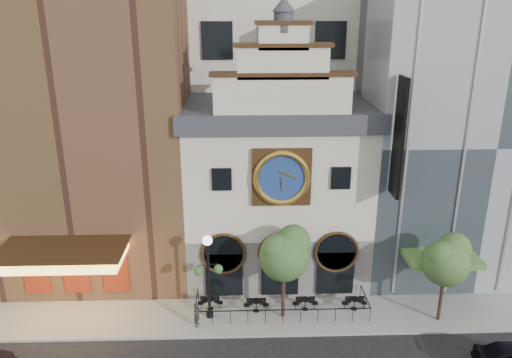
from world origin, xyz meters
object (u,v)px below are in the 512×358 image
(bistro_0, at_px, (210,303))
(bistro_1, at_px, (256,305))
(pedestrian, at_px, (197,314))
(tree_left, at_px, (285,253))
(bistro_3, at_px, (354,303))
(lamppost, at_px, (208,268))
(bistro_2, at_px, (305,303))
(tree_right, at_px, (447,259))

(bistro_0, height_order, bistro_1, same)
(pedestrian, distance_m, tree_left, 6.41)
(bistro_1, bearing_deg, bistro_3, -0.03)
(bistro_0, height_order, bistro_3, same)
(bistro_0, xyz_separation_m, tree_left, (4.57, -0.86, 3.89))
(bistro_1, bearing_deg, tree_left, -17.73)
(tree_left, bearing_deg, lamppost, 179.47)
(bistro_2, xyz_separation_m, lamppost, (-5.97, -0.57, 2.94))
(bistro_0, relative_size, bistro_3, 1.00)
(bistro_0, relative_size, bistro_1, 1.00)
(lamppost, height_order, tree_right, tree_right)
(bistro_0, height_order, lamppost, lamppost)
(bistro_2, distance_m, tree_left, 4.19)
(bistro_3, xyz_separation_m, lamppost, (-9.07, -0.49, 2.94))
(tree_left, xyz_separation_m, tree_right, (9.48, -0.66, -0.25))
(pedestrian, bearing_deg, bistro_3, -71.08)
(bistro_2, distance_m, lamppost, 6.68)
(lamppost, height_order, tree_left, tree_left)
(bistro_0, xyz_separation_m, bistro_1, (2.89, -0.32, 0.00))
(bistro_0, bearing_deg, bistro_1, -6.30)
(bistro_1, bearing_deg, pedestrian, -158.80)
(bistro_2, xyz_separation_m, bistro_3, (3.11, -0.08, 0.00))
(bistro_2, bearing_deg, bistro_3, -1.40)
(bistro_2, bearing_deg, tree_right, -8.92)
(pedestrian, bearing_deg, tree_left, -69.96)
(bistro_0, bearing_deg, pedestrian, -111.70)
(bistro_3, bearing_deg, bistro_2, 178.60)
(bistro_3, height_order, tree_left, tree_left)
(bistro_0, bearing_deg, bistro_3, -2.03)
(bistro_3, relative_size, lamppost, 0.29)
(bistro_0, relative_size, bistro_2, 1.00)
(bistro_2, relative_size, pedestrian, 1.01)
(bistro_0, height_order, pedestrian, pedestrian)
(bistro_3, distance_m, pedestrian, 9.86)
(bistro_3, bearing_deg, bistro_1, 179.97)
(lamppost, relative_size, tree_left, 0.93)
(bistro_0, bearing_deg, tree_left, -10.62)
(bistro_3, xyz_separation_m, tree_right, (4.96, -1.19, 3.65))
(lamppost, xyz_separation_m, tree_left, (4.56, -0.04, 0.96))
(bistro_1, relative_size, tree_left, 0.27)
(bistro_1, distance_m, pedestrian, 3.84)
(tree_left, height_order, tree_right, tree_left)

